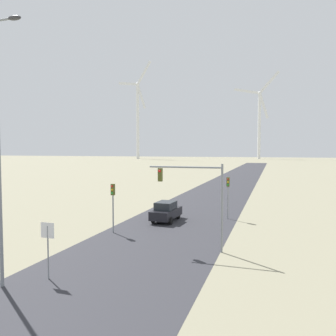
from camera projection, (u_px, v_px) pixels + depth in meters
name	position (u px, v px, depth m)	size (l,w,h in m)	color
road_surface	(219.00, 192.00, 52.00)	(10.00, 240.00, 0.01)	#2D2D33
stop_sign_near	(48.00, 239.00, 16.80)	(0.81, 0.07, 2.94)	gray
traffic_light_post_near_left	(113.00, 197.00, 26.12)	(0.28, 0.34, 3.95)	gray
traffic_light_post_near_right	(228.00, 188.00, 31.41)	(0.28, 0.34, 4.04)	gray
traffic_light_mast_overhead	(195.00, 188.00, 21.58)	(5.03, 0.35, 5.76)	gray
car_approaching	(166.00, 211.00, 30.62)	(2.02, 4.19, 1.83)	black
wind_turbine_far_left	(138.00, 114.00, 239.50)	(30.18, 10.40, 69.73)	white
wind_turbine_left	(259.00, 119.00, 239.75)	(32.52, 5.42, 62.91)	white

